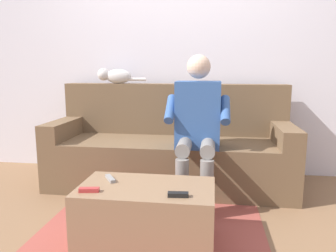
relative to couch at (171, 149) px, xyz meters
name	(u,v)px	position (x,y,z in m)	size (l,w,h in m)	color
ground_plane	(157,217)	(0.00, 0.76, -0.33)	(8.00, 8.00, 0.00)	#846042
back_wall	(176,49)	(0.00, -0.45, 0.96)	(5.01, 0.06, 2.58)	silver
couch	(171,149)	(0.00, 0.00, 0.00)	(2.21, 0.79, 0.94)	brown
coffee_table	(147,215)	(0.00, 1.12, -0.14)	(0.83, 0.47, 0.38)	#8C6B4C
person_solo_seated	(197,121)	(-0.27, 0.38, 0.34)	(0.51, 0.59, 1.20)	#335693
cat_on_backrest	(114,76)	(0.61, -0.24, 0.69)	(0.50, 0.12, 0.16)	silver
remote_red	(89,190)	(0.31, 1.25, 0.06)	(0.12, 0.04, 0.02)	#B73333
remote_black	(178,195)	(-0.21, 1.25, 0.06)	(0.12, 0.04, 0.03)	black
remote_gray	(110,179)	(0.25, 1.04, 0.06)	(0.14, 0.03, 0.02)	gray
floor_rug	(151,232)	(0.00, 0.99, -0.33)	(1.51, 1.58, 0.01)	#9E473D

